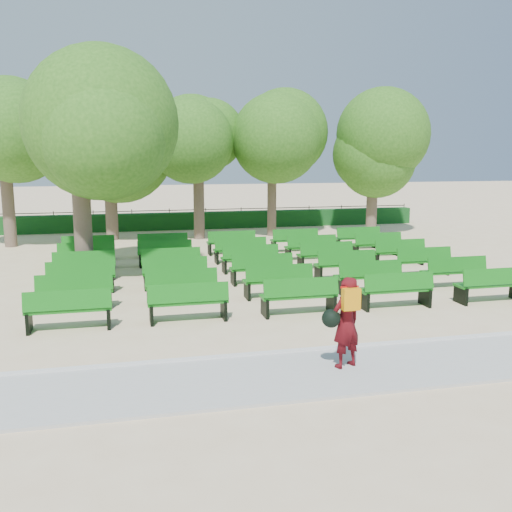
# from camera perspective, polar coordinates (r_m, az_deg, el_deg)

# --- Properties ---
(ground) EXTENTS (120.00, 120.00, 0.00)m
(ground) POSITION_cam_1_polar(r_m,az_deg,el_deg) (17.65, -1.51, -2.99)
(ground) COLOR beige
(paving) EXTENTS (30.00, 2.20, 0.06)m
(paving) POSITION_cam_1_polar(r_m,az_deg,el_deg) (10.82, 6.65, -11.51)
(paving) COLOR #AEAFAA
(paving) RESTS_ON ground
(curb) EXTENTS (30.00, 0.12, 0.10)m
(curb) POSITION_cam_1_polar(r_m,az_deg,el_deg) (11.83, 4.74, -9.45)
(curb) COLOR silver
(curb) RESTS_ON ground
(hedge) EXTENTS (26.00, 0.70, 0.90)m
(hedge) POSITION_cam_1_polar(r_m,az_deg,el_deg) (31.24, -6.75, 3.52)
(hedge) COLOR #134A19
(hedge) RESTS_ON ground
(fence) EXTENTS (26.00, 0.10, 1.02)m
(fence) POSITION_cam_1_polar(r_m,az_deg,el_deg) (31.69, -6.82, 2.79)
(fence) COLOR black
(fence) RESTS_ON ground
(tree_line) EXTENTS (21.80, 6.80, 7.04)m
(tree_line) POSITION_cam_1_polar(r_m,az_deg,el_deg) (27.36, -5.77, 1.66)
(tree_line) COLOR #366E1D
(tree_line) RESTS_ON ground
(bench_array) EXTENTS (1.95, 0.66, 1.22)m
(bench_array) POSITION_cam_1_polar(r_m,az_deg,el_deg) (18.83, -0.02, -1.84)
(bench_array) COLOR #136D15
(bench_array) RESTS_ON ground
(tree_among) EXTENTS (5.01, 5.01, 6.99)m
(tree_among) POSITION_cam_1_polar(r_m,az_deg,el_deg) (19.17, -17.40, 11.76)
(tree_among) COLOR brown
(tree_among) RESTS_ON ground
(person) EXTENTS (0.87, 0.62, 1.73)m
(person) POSITION_cam_1_polar(r_m,az_deg,el_deg) (10.78, 8.91, -6.45)
(person) COLOR #4C0A10
(person) RESTS_ON ground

